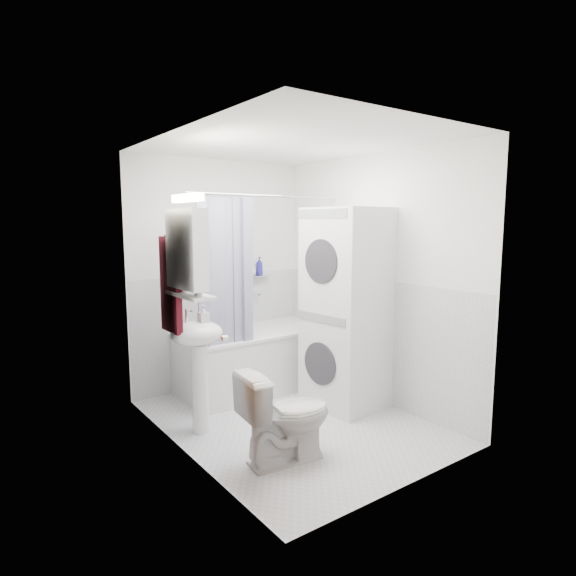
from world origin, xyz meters
TOP-DOWN VIEW (x-y plane):
  - floor at (0.00, 0.00)m, footprint 2.60×2.60m
  - room_walls at (0.00, 0.00)m, footprint 2.60×2.60m
  - wainscot at (0.00, 0.29)m, footprint 1.98×2.58m
  - door at (-0.95, -0.55)m, footprint 0.05×2.00m
  - bathtub at (0.23, 0.92)m, footprint 1.66×0.79m
  - tub_spout at (0.43, 1.25)m, footprint 0.04×0.12m
  - curtain_rod at (0.23, 0.59)m, footprint 1.84×0.02m
  - shower_curtain at (-0.31, 0.59)m, footprint 0.55×0.02m
  - sink at (-0.75, 0.28)m, footprint 0.44×0.37m
  - medicine_cabinet at (-0.90, 0.10)m, footprint 0.13×0.50m
  - shelf at (-0.89, 0.10)m, footprint 0.18×0.54m
  - shower_caddy at (0.48, 1.24)m, footprint 0.22×0.06m
  - towel at (-0.94, 0.35)m, footprint 0.07×0.32m
  - washer_dryer at (0.68, 0.02)m, footprint 0.73×0.72m
  - toilet at (-0.45, -0.54)m, footprint 0.74×0.47m
  - soap_pump at (-0.71, 0.25)m, footprint 0.08×0.17m
  - shelf_bottle at (-0.89, -0.05)m, footprint 0.07×0.18m
  - shelf_cup at (-0.89, 0.22)m, footprint 0.10×0.09m
  - shampoo_a at (0.35, 1.24)m, footprint 0.13×0.17m
  - shampoo_b at (0.47, 1.24)m, footprint 0.08×0.21m

SIDE VIEW (x-z plane):
  - floor at x=0.00m, z-range 0.00..0.00m
  - toilet at x=-0.45m, z-range 0.00..0.68m
  - bathtub at x=0.23m, z-range 0.03..0.67m
  - wainscot at x=0.00m, z-range -0.69..1.89m
  - sink at x=-0.75m, z-range 0.18..1.22m
  - washer_dryer at x=0.68m, z-range 0.00..1.89m
  - soap_pump at x=-0.71m, z-range 0.91..0.99m
  - tub_spout at x=0.43m, z-range 0.93..0.97m
  - door at x=-0.95m, z-range 0.00..2.00m
  - shower_caddy at x=0.48m, z-range 1.14..1.16m
  - shelf at x=-0.89m, z-range 1.19..1.21m
  - shampoo_b at x=0.47m, z-range 1.16..1.24m
  - shampoo_a at x=0.35m, z-range 1.16..1.29m
  - shelf_bottle at x=-0.89m, z-range 1.21..1.28m
  - shower_curtain at x=-0.31m, z-range 0.52..1.98m
  - shelf_cup at x=-0.89m, z-range 1.21..1.31m
  - towel at x=-0.94m, z-range 0.88..1.67m
  - room_walls at x=0.00m, z-range 0.19..2.79m
  - medicine_cabinet at x=-0.90m, z-range 1.21..1.92m
  - curtain_rod at x=0.23m, z-range 1.99..2.01m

